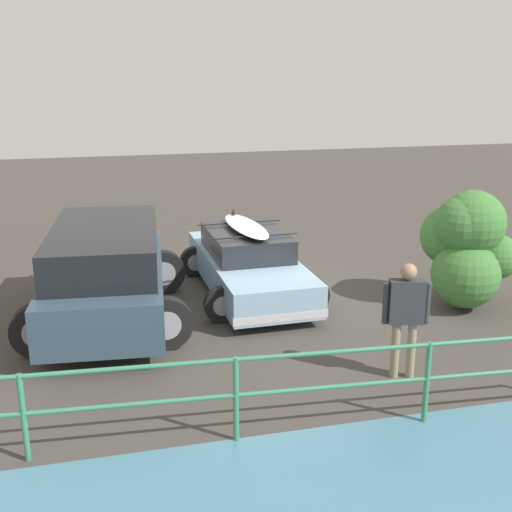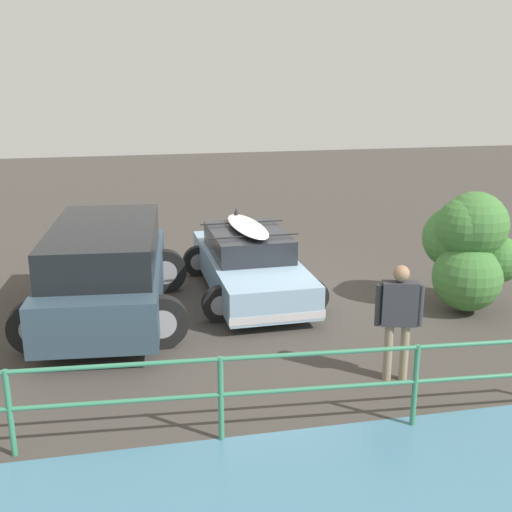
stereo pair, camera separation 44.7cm
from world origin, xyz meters
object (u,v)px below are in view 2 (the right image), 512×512
at_px(sedan_car, 249,263).
at_px(person_bystander, 399,312).
at_px(suv_car, 106,270).
at_px(bush_near_left, 470,247).

xyz_separation_m(sedan_car, person_bystander, (-1.34, 4.16, 0.45)).
height_order(sedan_car, person_bystander, person_bystander).
xyz_separation_m(suv_car, person_bystander, (-4.12, 3.29, 0.14)).
bearing_deg(suv_car, bush_near_left, 172.76).
distance_m(person_bystander, bush_near_left, 3.49).
xyz_separation_m(sedan_car, bush_near_left, (-3.83, 1.71, 0.59)).
height_order(person_bystander, bush_near_left, bush_near_left).
xyz_separation_m(suv_car, bush_near_left, (-6.60, 0.84, 0.29)).
distance_m(sedan_car, person_bystander, 4.40).
relative_size(person_bystander, bush_near_left, 0.78).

